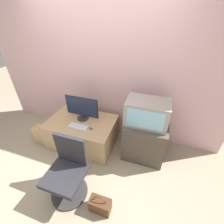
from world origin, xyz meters
TOP-DOWN VIEW (x-y plane):
  - ground_plane at (0.00, 0.00)m, footprint 12.00×12.00m
  - wall_back at (0.00, 1.32)m, footprint 4.40×0.05m
  - desk at (-0.20, 0.80)m, footprint 1.18×0.78m
  - side_stand at (0.92, 0.90)m, footprint 0.66×0.57m
  - main_monitor at (-0.20, 0.88)m, footprint 0.60×0.21m
  - keyboard at (-0.16, 0.63)m, footprint 0.33×0.14m
  - mouse at (0.06, 0.66)m, footprint 0.06×0.04m
  - crt_tv at (0.89, 0.89)m, footprint 0.63×0.41m
  - office_chair at (0.07, -0.09)m, footprint 0.49×0.49m
  - cardboard_box_lower at (-0.97, 0.57)m, footprint 0.22×0.19m
  - handbag at (0.56, -0.21)m, footprint 0.27×0.14m

SIDE VIEW (x-z plane):
  - ground_plane at x=0.00m, z-range 0.00..0.00m
  - handbag at x=0.56m, z-range -0.04..0.26m
  - cardboard_box_lower at x=-0.97m, z-range 0.00..0.33m
  - desk at x=-0.20m, z-range 0.00..0.51m
  - side_stand at x=0.92m, z-range 0.00..0.67m
  - office_chair at x=0.07m, z-range -0.06..0.82m
  - keyboard at x=-0.16m, z-range 0.51..0.52m
  - mouse at x=0.06m, z-range 0.51..0.54m
  - main_monitor at x=-0.20m, z-range 0.51..0.94m
  - crt_tv at x=0.89m, z-range 0.67..1.06m
  - wall_back at x=0.00m, z-range 0.00..2.60m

